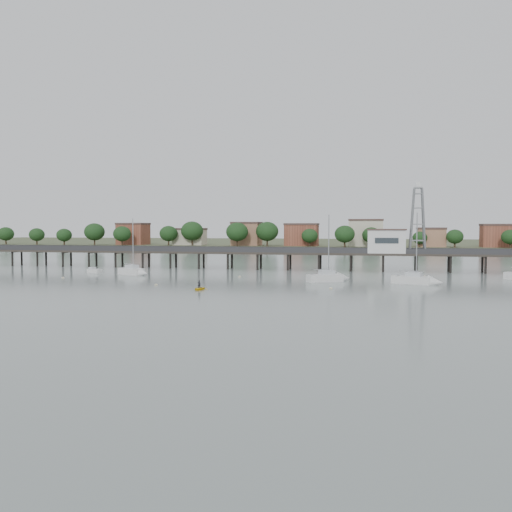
{
  "coord_description": "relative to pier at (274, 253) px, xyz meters",
  "views": [
    {
      "loc": [
        23.24,
        -67.77,
        9.88
      ],
      "look_at": [
        -0.35,
        42.0,
        4.0
      ],
      "focal_mm": 40.0,
      "sensor_mm": 36.0,
      "label": 1
    }
  ],
  "objects": [
    {
      "name": "mooring_buoys",
      "position": [
        10.72,
        -25.93,
        -3.71
      ],
      "size": [
        87.7,
        26.43,
        0.39
      ],
      "color": "beige",
      "rests_on": "ground"
    },
    {
      "name": "sailboat_c",
      "position": [
        15.23,
        -25.42,
        -3.15
      ],
      "size": [
        7.55,
        5.96,
        12.56
      ],
      "rotation": [
        0.0,
        0.0,
        0.57
      ],
      "color": "silver",
      "rests_on": "ground"
    },
    {
      "name": "pier_building",
      "position": [
        25.0,
        0.0,
        2.87
      ],
      "size": [
        8.4,
        5.4,
        5.3
      ],
      "color": "silver",
      "rests_on": "ground"
    },
    {
      "name": "sailboat_d",
      "position": [
        30.39,
        -27.52,
        -3.15
      ],
      "size": [
        8.06,
        4.65,
        12.85
      ],
      "rotation": [
        0.0,
        0.0,
        -0.33
      ],
      "color": "silver",
      "rests_on": "ground"
    },
    {
      "name": "lattice_tower",
      "position": [
        31.5,
        0.0,
        7.31
      ],
      "size": [
        3.2,
        3.2,
        15.5
      ],
      "color": "slate",
      "rests_on": "ground"
    },
    {
      "name": "pier",
      "position": [
        0.0,
        0.0,
        0.0
      ],
      "size": [
        150.0,
        5.0,
        5.5
      ],
      "color": "#2D2823",
      "rests_on": "ground"
    },
    {
      "name": "ground_plane",
      "position": [
        0.0,
        -60.0,
        -3.79
      ],
      "size": [
        500.0,
        500.0,
        0.0
      ],
      "primitive_type": "plane",
      "color": "slate",
      "rests_on": "ground"
    },
    {
      "name": "far_shore",
      "position": [
        0.36,
        179.58,
        -2.85
      ],
      "size": [
        500.0,
        170.0,
        10.4
      ],
      "color": "#475133",
      "rests_on": "ground"
    },
    {
      "name": "dinghy_occupant",
      "position": [
        -3.88,
        -43.6,
        -3.79
      ],
      "size": [
        0.76,
        1.34,
        0.3
      ],
      "primitive_type": "imported",
      "rotation": [
        0.0,
        0.0,
        3.4
      ],
      "color": "black",
      "rests_on": "ground"
    },
    {
      "name": "white_tender",
      "position": [
        -35.72,
        -17.08,
        -3.39
      ],
      "size": [
        3.67,
        2.63,
        1.32
      ],
      "rotation": [
        0.0,
        0.0,
        -0.41
      ],
      "color": "silver",
      "rests_on": "ground"
    },
    {
      "name": "sailboat_b",
      "position": [
        -24.89,
        -20.28,
        -3.15
      ],
      "size": [
        7.41,
        5.05,
        12.02
      ],
      "rotation": [
        0.0,
        0.0,
        -0.45
      ],
      "color": "silver",
      "rests_on": "ground"
    },
    {
      "name": "yellow_dinghy",
      "position": [
        -3.88,
        -43.6,
        -3.79
      ],
      "size": [
        2.11,
        0.78,
        2.9
      ],
      "primitive_type": "imported",
      "rotation": [
        0.0,
        0.0,
        -0.09
      ],
      "color": "yellow",
      "rests_on": "ground"
    }
  ]
}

